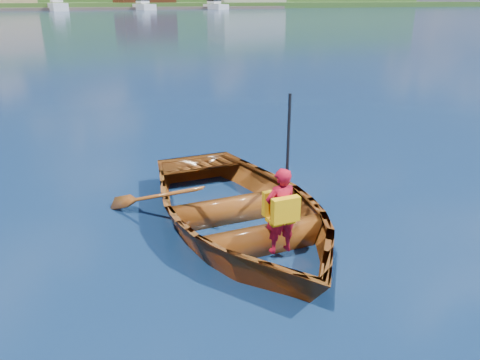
{
  "coord_description": "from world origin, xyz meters",
  "views": [
    {
      "loc": [
        -3.41,
        -4.68,
        2.95
      ],
      "look_at": [
        -0.81,
        0.46,
        0.73
      ],
      "focal_mm": 35.0,
      "sensor_mm": 36.0,
      "label": 1
    }
  ],
  "objects": [
    {
      "name": "dock",
      "position": [
        10.05,
        148.0,
        0.4
      ],
      "size": [
        160.03,
        5.55,
        0.8
      ],
      "color": "#51453D",
      "rests_on": "ground"
    },
    {
      "name": "rowboat",
      "position": [
        -0.82,
        0.46,
        0.3
      ],
      "size": [
        3.39,
        4.55,
        0.9
      ],
      "color": "brown",
      "rests_on": "ground"
    },
    {
      "name": "child_paddler",
      "position": [
        -0.73,
        -0.44,
        0.65
      ],
      "size": [
        0.41,
        0.35,
        1.88
      ],
      "color": "#AC0C22",
      "rests_on": "ground"
    },
    {
      "name": "ground",
      "position": [
        0.0,
        0.0,
        0.0
      ],
      "size": [
        600.0,
        600.0,
        0.0
      ],
      "color": "#162645",
      "rests_on": "ground"
    }
  ]
}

